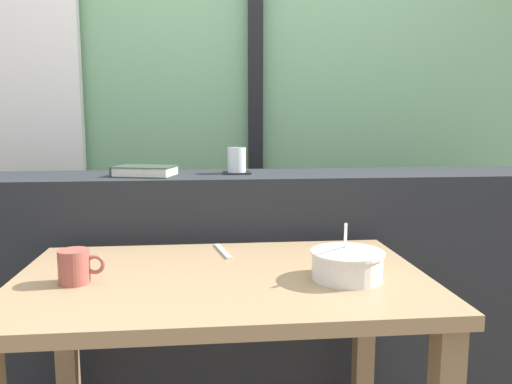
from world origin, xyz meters
The scene contains 11 objects.
outdoor_backdrop centered at (0.00, 1.27, 1.40)m, with size 4.80×0.08×2.80m, color #7AAD7F.
curtain_left_panel centered at (-0.95, 1.17, 1.25)m, with size 0.56×0.06×2.50m, color white.
window_divider_post centered at (0.16, 1.20, 1.30)m, with size 0.07×0.05×2.60m, color black.
dark_console_ledge centered at (0.00, 0.55, 0.44)m, with size 2.80×0.37×0.88m, color #23262B.
breakfast_table centered at (-0.05, -0.03, 0.57)m, with size 1.07×0.67×0.68m.
coaster_square centered at (0.03, 0.56, 0.89)m, with size 0.10×0.10×0.01m, color black.
juice_glass centered at (0.03, 0.56, 0.93)m, with size 0.07×0.07×0.09m.
closed_book centered at (-0.31, 0.51, 0.90)m, with size 0.24×0.19×0.04m.
soup_bowl centered at (0.26, -0.10, 0.72)m, with size 0.19×0.19×0.15m.
fork_utensil centered at (-0.04, 0.19, 0.68)m, with size 0.02×0.17×0.01m, color silver.
ceramic_mug centered at (-0.41, -0.07, 0.72)m, with size 0.11×0.08×0.08m.
Camera 1 is at (-0.09, -1.30, 1.08)m, focal length 35.14 mm.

